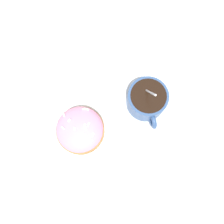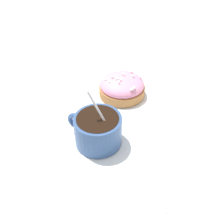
{
  "view_description": "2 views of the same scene",
  "coord_description": "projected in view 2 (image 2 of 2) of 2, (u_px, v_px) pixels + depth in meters",
  "views": [
    {
      "loc": [
        -0.04,
        -0.11,
        0.56
      ],
      "look_at": [
        -0.0,
        0.01,
        0.03
      ],
      "focal_mm": 42.0,
      "sensor_mm": 36.0,
      "label": 1
    },
    {
      "loc": [
        0.37,
        0.16,
        0.35
      ],
      "look_at": [
        0.02,
        0.02,
        0.03
      ],
      "focal_mm": 42.0,
      "sensor_mm": 36.0,
      "label": 2
    }
  ],
  "objects": [
    {
      "name": "ground_plane",
      "position": [
        109.0,
        116.0,
        0.53
      ],
      "size": [
        3.0,
        3.0,
        0.0
      ],
      "primitive_type": "plane",
      "color": "#B2B2B7"
    },
    {
      "name": "paper_napkin",
      "position": [
        109.0,
        115.0,
        0.53
      ],
      "size": [
        0.33,
        0.34,
        0.0
      ],
      "color": "white",
      "rests_on": "ground_plane"
    },
    {
      "name": "coffee_cup",
      "position": [
        97.0,
        129.0,
        0.45
      ],
      "size": [
        0.08,
        0.11,
        0.11
      ],
      "color": "#335184",
      "rests_on": "paper_napkin"
    },
    {
      "name": "frosted_pastry",
      "position": [
        124.0,
        87.0,
        0.57
      ],
      "size": [
        0.1,
        0.1,
        0.05
      ],
      "color": "#B2753D",
      "rests_on": "paper_napkin"
    }
  ]
}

